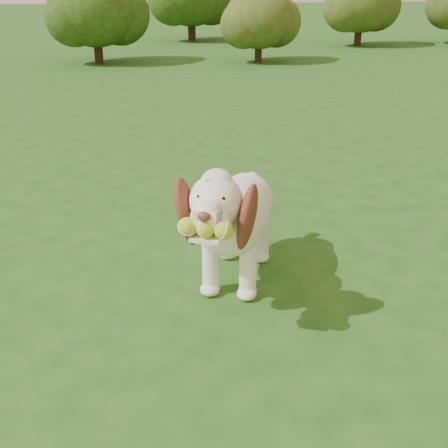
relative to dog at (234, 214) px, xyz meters
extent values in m
plane|color=#1D4814|center=(-0.42, 0.49, -0.42)|extent=(80.00, 80.00, 0.00)
ellipsoid|color=white|center=(0.04, 0.10, -0.04)|extent=(0.57, 0.75, 0.35)
ellipsoid|color=white|center=(-0.05, -0.13, 0.00)|extent=(0.45, 0.45, 0.34)
ellipsoid|color=white|center=(0.13, 0.32, -0.05)|extent=(0.41, 0.41, 0.31)
cylinder|color=white|center=(-0.10, -0.26, 0.09)|extent=(0.27, 0.32, 0.27)
sphere|color=white|center=(-0.15, -0.38, 0.23)|extent=(0.32, 0.32, 0.24)
sphere|color=white|center=(-0.14, -0.36, 0.29)|extent=(0.20, 0.20, 0.16)
cube|color=white|center=(-0.20, -0.51, 0.22)|extent=(0.15, 0.17, 0.07)
ellipsoid|color=#592D28|center=(-0.23, -0.58, 0.24)|extent=(0.07, 0.06, 0.04)
cube|color=white|center=(-0.21, -0.52, 0.12)|extent=(0.18, 0.19, 0.02)
ellipsoid|color=brown|center=(-0.28, -0.32, 0.16)|extent=(0.21, 0.22, 0.37)
ellipsoid|color=brown|center=(-0.01, -0.42, 0.16)|extent=(0.18, 0.26, 0.37)
cylinder|color=white|center=(0.18, 0.45, -0.01)|extent=(0.12, 0.18, 0.13)
cylinder|color=white|center=(-0.14, -0.08, -0.27)|extent=(0.12, 0.12, 0.30)
cylinder|color=white|center=(0.05, -0.15, -0.27)|extent=(0.12, 0.12, 0.30)
cylinder|color=white|center=(0.02, 0.34, -0.27)|extent=(0.12, 0.12, 0.30)
cylinder|color=white|center=(0.21, 0.26, -0.27)|extent=(0.12, 0.12, 0.30)
sphere|color=gold|center=(-0.29, -0.53, 0.17)|extent=(0.11, 0.11, 0.08)
sphere|color=gold|center=(-0.22, -0.56, 0.17)|extent=(0.11, 0.11, 0.08)
sphere|color=gold|center=(-0.15, -0.59, 0.17)|extent=(0.11, 0.11, 0.08)
cylinder|color=#382314|center=(1.11, 13.47, -0.08)|extent=(0.21, 0.21, 0.68)
cylinder|color=#382314|center=(5.17, 11.58, -0.14)|extent=(0.18, 0.18, 0.57)
ellipsoid|color=#1A3C12|center=(5.17, 11.58, 0.62)|extent=(1.71, 1.71, 1.45)
cylinder|color=#382314|center=(-1.19, 9.27, -0.14)|extent=(0.17, 0.17, 0.56)
ellipsoid|color=#1A3C12|center=(-1.19, 9.27, 0.60)|extent=(1.67, 1.67, 1.42)
cylinder|color=#382314|center=(2.03, 8.95, -0.19)|extent=(0.14, 0.14, 0.46)
ellipsoid|color=#1A3C12|center=(2.03, 8.95, 0.43)|extent=(1.39, 1.39, 1.18)
camera|label=1|loc=(-0.47, -2.71, 1.14)|focal=45.00mm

